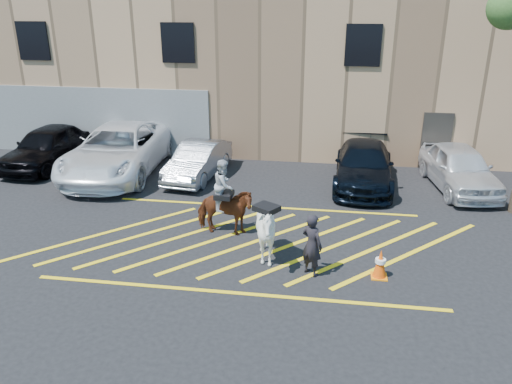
# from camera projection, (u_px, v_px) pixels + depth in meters

# --- Properties ---
(ground) EXTENTS (90.00, 90.00, 0.00)m
(ground) POSITION_uv_depth(u_px,v_px,m) (253.00, 238.00, 13.88)
(ground) COLOR black
(ground) RESTS_ON ground
(car_black_suv) EXTENTS (2.16, 4.73, 1.57)m
(car_black_suv) POSITION_uv_depth(u_px,v_px,m) (48.00, 146.00, 19.54)
(car_black_suv) COLOR black
(car_black_suv) RESTS_ON ground
(car_white_pickup) EXTENTS (3.23, 6.51, 1.77)m
(car_white_pickup) POSITION_uv_depth(u_px,v_px,m) (118.00, 150.00, 18.70)
(car_white_pickup) COLOR white
(car_white_pickup) RESTS_ON ground
(car_silver_sedan) EXTENTS (1.85, 4.03, 1.28)m
(car_silver_sedan) POSITION_uv_depth(u_px,v_px,m) (198.00, 161.00, 18.32)
(car_silver_sedan) COLOR gray
(car_silver_sedan) RESTS_ON ground
(car_blue_suv) EXTENTS (2.25, 4.98, 1.42)m
(car_blue_suv) POSITION_uv_depth(u_px,v_px,m) (364.00, 165.00, 17.64)
(car_blue_suv) COLOR black
(car_blue_suv) RESTS_ON ground
(car_white_suv) EXTENTS (2.37, 4.64, 1.51)m
(car_white_suv) POSITION_uv_depth(u_px,v_px,m) (459.00, 168.00, 17.21)
(car_white_suv) COLOR white
(car_white_suv) RESTS_ON ground
(handler) EXTENTS (0.68, 0.64, 1.56)m
(handler) POSITION_uv_depth(u_px,v_px,m) (312.00, 245.00, 11.82)
(handler) COLOR black
(handler) RESTS_ON ground
(warehouse) EXTENTS (32.42, 10.20, 7.30)m
(warehouse) POSITION_uv_depth(u_px,v_px,m) (291.00, 56.00, 23.58)
(warehouse) COLOR tan
(warehouse) RESTS_ON ground
(hatching_zone) EXTENTS (12.60, 5.12, 0.01)m
(hatching_zone) POSITION_uv_depth(u_px,v_px,m) (252.00, 243.00, 13.61)
(hatching_zone) COLOR yellow
(hatching_zone) RESTS_ON ground
(mounted_bay) EXTENTS (1.70, 0.84, 2.20)m
(mounted_bay) POSITION_uv_depth(u_px,v_px,m) (224.00, 205.00, 13.79)
(mounted_bay) COLOR brown
(mounted_bay) RESTS_ON ground
(saddled_white) EXTENTS (1.91, 1.96, 1.64)m
(saddled_white) POSITION_uv_depth(u_px,v_px,m) (266.00, 232.00, 12.38)
(saddled_white) COLOR white
(saddled_white) RESTS_ON ground
(traffic_cone) EXTENTS (0.38, 0.38, 0.73)m
(traffic_cone) POSITION_uv_depth(u_px,v_px,m) (380.00, 264.00, 11.82)
(traffic_cone) COLOR orange
(traffic_cone) RESTS_ON ground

